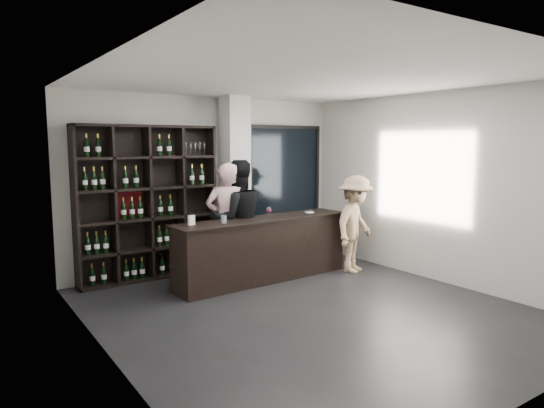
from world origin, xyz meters
TOP-DOWN VIEW (x-y plane):
  - floor at (0.00, 0.00)m, footprint 5.00×5.50m
  - wine_shelf at (-1.15, 2.57)m, footprint 2.20×0.35m
  - structural_column at (0.35, 2.47)m, footprint 0.40×0.40m
  - glass_panel at (1.55, 2.69)m, footprint 1.60×0.08m
  - tasting_counter at (0.28, 1.47)m, footprint 2.98×0.62m
  - taster_pink at (-0.15, 1.85)m, footprint 0.79×0.67m
  - taster_black at (0.03, 1.85)m, footprint 1.02×0.85m
  - customer at (1.80, 1.05)m, footprint 1.18×0.95m
  - wine_glass at (0.33, 1.41)m, footprint 0.11×0.11m
  - spit_cup at (-0.45, 1.41)m, footprint 0.10×0.10m
  - napkin_stack at (1.21, 1.52)m, footprint 0.12×0.12m
  - card_stand at (-0.91, 1.52)m, footprint 0.10×0.06m

SIDE VIEW (x-z plane):
  - floor at x=0.00m, z-range -0.01..0.00m
  - tasting_counter at x=0.28m, z-range 0.00..0.98m
  - customer at x=1.80m, z-range 0.00..1.60m
  - taster_pink at x=-0.15m, z-range 0.00..1.83m
  - taster_black at x=0.03m, z-range 0.00..1.87m
  - napkin_stack at x=1.21m, z-range 0.98..1.00m
  - spit_cup at x=-0.45m, z-range 0.98..1.09m
  - card_stand at x=-0.91m, z-range 0.98..1.12m
  - wine_glass at x=0.33m, z-range 0.98..1.18m
  - wine_shelf at x=-1.15m, z-range 0.00..2.40m
  - glass_panel at x=1.55m, z-range 0.35..2.45m
  - structural_column at x=0.35m, z-range 0.00..2.90m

